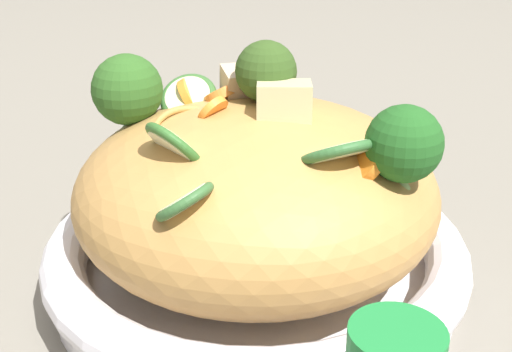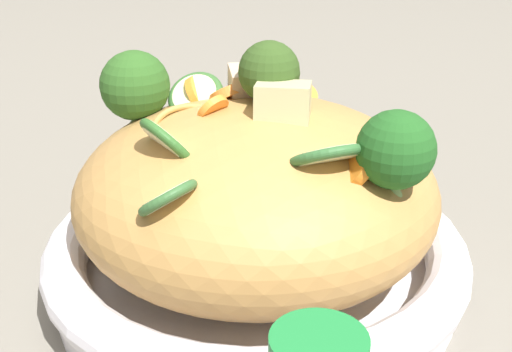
# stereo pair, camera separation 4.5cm
# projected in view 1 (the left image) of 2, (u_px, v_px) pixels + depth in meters

# --- Properties ---
(ground_plane) EXTENTS (3.00, 3.00, 0.00)m
(ground_plane) POSITION_uv_depth(u_px,v_px,m) (256.00, 286.00, 0.49)
(ground_plane) COLOR slate
(serving_bowl) EXTENTS (0.29, 0.29, 0.05)m
(serving_bowl) POSITION_uv_depth(u_px,v_px,m) (256.00, 257.00, 0.48)
(serving_bowl) COLOR white
(serving_bowl) RESTS_ON ground_plane
(noodle_heap) EXTENTS (0.24, 0.24, 0.12)m
(noodle_heap) POSITION_uv_depth(u_px,v_px,m) (256.00, 192.00, 0.46)
(noodle_heap) COLOR #BB8949
(noodle_heap) RESTS_ON serving_bowl
(broccoli_florets) EXTENTS (0.10, 0.25, 0.07)m
(broccoli_florets) POSITION_uv_depth(u_px,v_px,m) (245.00, 104.00, 0.43)
(broccoli_florets) COLOR #91B775
(broccoli_florets) RESTS_ON serving_bowl
(carrot_coins) EXTENTS (0.14, 0.16, 0.04)m
(carrot_coins) POSITION_uv_depth(u_px,v_px,m) (249.00, 109.00, 0.46)
(carrot_coins) COLOR orange
(carrot_coins) RESTS_ON serving_bowl
(zucchini_slices) EXTENTS (0.16, 0.17, 0.04)m
(zucchini_slices) POSITION_uv_depth(u_px,v_px,m) (228.00, 141.00, 0.41)
(zucchini_slices) COLOR beige
(zucchini_slices) RESTS_ON serving_bowl
(chicken_chunks) EXTENTS (0.08, 0.08, 0.03)m
(chicken_chunks) POSITION_uv_depth(u_px,v_px,m) (265.00, 96.00, 0.45)
(chicken_chunks) COLOR #C4BC88
(chicken_chunks) RESTS_ON serving_bowl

